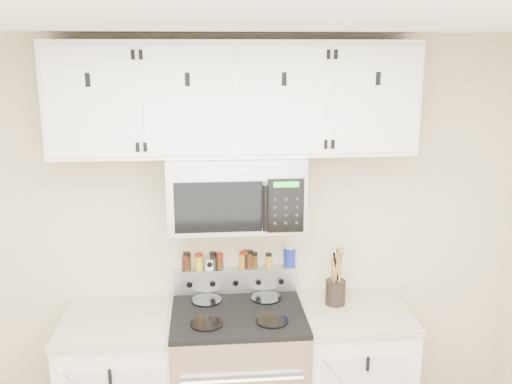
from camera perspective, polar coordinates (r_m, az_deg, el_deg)
back_wall at (r=3.53m, az=-2.17°, el=-5.14°), size 3.50×0.01×2.50m
ceiling at (r=1.59m, az=0.90°, el=17.02°), size 3.50×3.50×0.01m
range at (r=3.58m, az=-1.76°, el=-18.47°), size 0.76×0.65×1.10m
base_cabinet_right at (r=3.71m, az=9.48°, el=-17.87°), size 0.64×0.62×0.92m
microwave at (r=3.24m, az=-2.04°, el=0.10°), size 0.76×0.44×0.42m
upper_cabinets at (r=3.18m, az=-2.16°, el=9.36°), size 2.00×0.35×0.62m
utensil_crock at (r=3.50m, az=7.96°, el=-9.71°), size 0.12×0.12×0.35m
kitchen_timer at (r=3.53m, az=-4.67°, el=-7.18°), size 0.07×0.06×0.07m
salt_canister at (r=3.56m, az=3.39°, el=-6.43°), size 0.07×0.07×0.13m
spice_jar_0 at (r=3.53m, az=-7.11°, el=-7.02°), size 0.04×0.04×0.09m
spice_jar_1 at (r=3.53m, az=-6.90°, el=-6.88°), size 0.05×0.05×0.11m
spice_jar_2 at (r=3.52m, az=-5.71°, el=-6.92°), size 0.05×0.05×0.10m
spice_jar_3 at (r=3.52m, az=-4.30°, el=-6.85°), size 0.04×0.04×0.11m
spice_jar_4 at (r=3.53m, az=-3.62°, el=-6.90°), size 0.04×0.04×0.10m
spice_jar_5 at (r=3.53m, az=-1.34°, el=-6.81°), size 0.04×0.04×0.10m
spice_jar_6 at (r=3.53m, az=-1.00°, el=-6.74°), size 0.04×0.04×0.11m
spice_jar_7 at (r=3.53m, az=-0.67°, el=-6.73°), size 0.04×0.04×0.11m
spice_jar_8 at (r=3.54m, az=-0.16°, el=-6.82°), size 0.04×0.04×0.10m
spice_jar_9 at (r=3.55m, az=1.28°, el=-6.82°), size 0.04×0.04×0.09m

